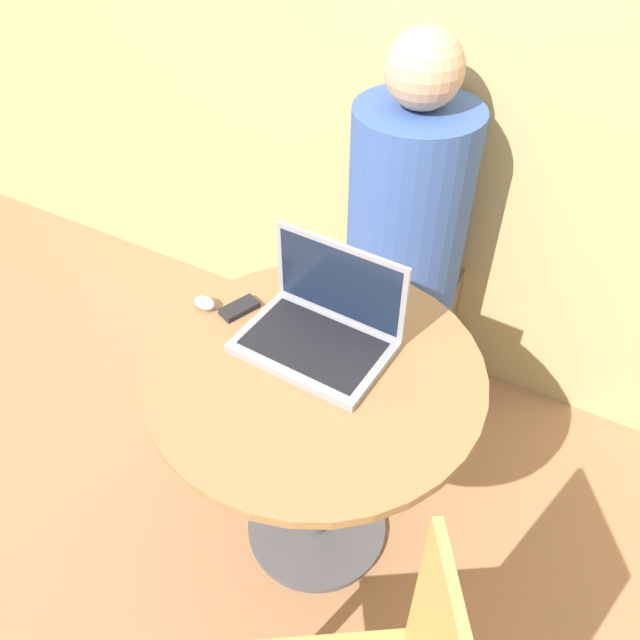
% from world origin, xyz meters
% --- Properties ---
extents(ground_plane, '(12.00, 12.00, 0.00)m').
position_xyz_m(ground_plane, '(0.00, 0.00, 0.00)').
color(ground_plane, '#9E704C').
extents(round_table, '(0.79, 0.79, 0.71)m').
position_xyz_m(round_table, '(0.00, 0.00, 0.53)').
color(round_table, '#4C4C51').
rests_on(round_table, ground_plane).
extents(laptop, '(0.36, 0.26, 0.23)m').
position_xyz_m(laptop, '(-0.03, 0.08, 0.76)').
color(laptop, gray).
rests_on(laptop, round_table).
extents(cell_phone, '(0.08, 0.11, 0.02)m').
position_xyz_m(cell_phone, '(-0.26, 0.08, 0.72)').
color(cell_phone, black).
rests_on(cell_phone, round_table).
extents(computer_mouse, '(0.06, 0.04, 0.03)m').
position_xyz_m(computer_mouse, '(-0.35, 0.04, 0.73)').
color(computer_mouse, '#B2B2B7').
rests_on(computer_mouse, round_table).
extents(person_seated, '(0.38, 0.58, 1.27)m').
position_xyz_m(person_seated, '(-0.06, 0.73, 0.53)').
color(person_seated, brown).
rests_on(person_seated, ground_plane).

